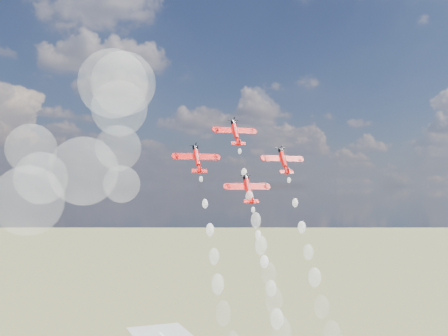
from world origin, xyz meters
The scene contains 8 objects.
plane_lead centered at (-6.58, 12.43, 96.66)m, with size 13.61×7.09×8.92m.
plane_left centered at (-21.48, 7.48, 87.48)m, with size 13.61×7.09×8.92m.
plane_right centered at (8.32, 7.48, 87.48)m, with size 13.61×7.09×8.92m.
plane_slot centered at (-6.58, 2.52, 78.30)m, with size 13.61×7.09×8.92m.
smoke_trail_lead centered at (-6.43, -12.78, 50.19)m, with size 5.29×29.89×53.35m.
smoke_trail_left centered at (-21.61, -17.79, 40.89)m, with size 5.77×30.18×53.78m.
smoke_trail_right centered at (8.36, -17.68, 41.03)m, with size 5.54×30.15×52.66m.
drifted_smoke_cloud centered at (-53.35, 24.55, 94.95)m, with size 66.45×38.59×58.86m.
Camera 1 is at (-72.65, -144.30, 79.00)m, focal length 42.00 mm.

